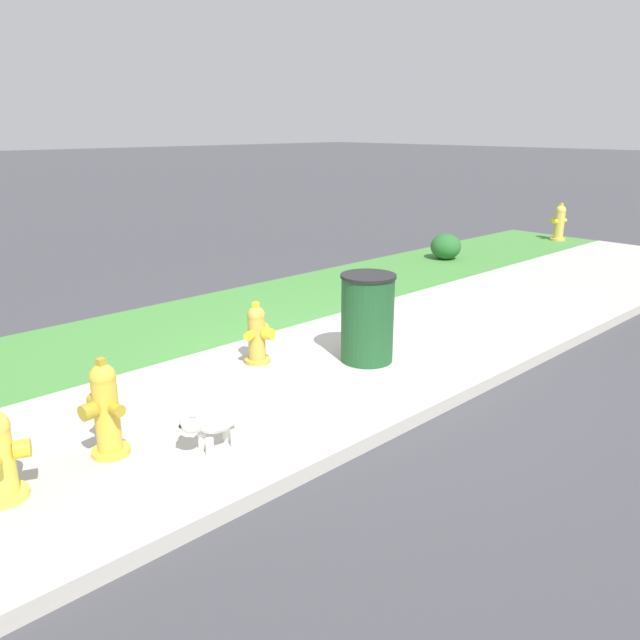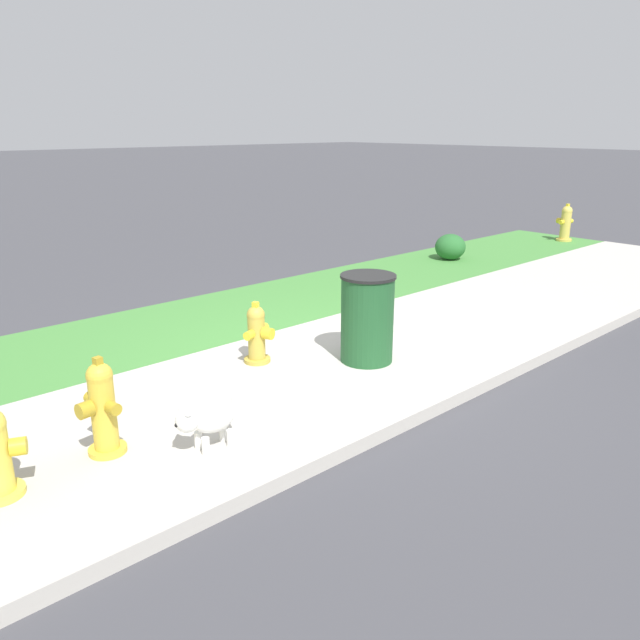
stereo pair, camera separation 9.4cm
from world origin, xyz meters
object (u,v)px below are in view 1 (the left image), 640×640
Objects in this scene: fire_hydrant_at_driveway at (106,410)px; fire_hydrant_by_grass_verge at (257,335)px; fire_hydrant_mid_block at (559,223)px; shrub_bush_mid_verge at (446,247)px; trash_bin at (367,318)px; small_white_dog at (211,421)px.

fire_hydrant_by_grass_verge is at bearing -78.16° from fire_hydrant_at_driveway.
shrub_bush_mid_verge is (-3.33, 0.48, -0.14)m from fire_hydrant_mid_block.
fire_hydrant_at_driveway is 2.82m from trash_bin.
fire_hydrant_by_grass_verge is (1.96, 0.73, -0.06)m from fire_hydrant_at_driveway.
fire_hydrant_mid_block is (9.02, 1.30, 0.07)m from fire_hydrant_by_grass_verge.
fire_hydrant_at_driveway is at bearing -179.78° from trash_bin.
fire_hydrant_mid_block is (10.97, 2.03, 0.01)m from fire_hydrant_at_driveway.
trash_bin is at bearing -98.53° from fire_hydrant_at_driveway.
trash_bin reaches higher than shrub_bush_mid_verge.
fire_hydrant_mid_block is at bearing -161.39° from small_white_dog.
trash_bin is (2.23, 0.48, 0.21)m from small_white_dog.
fire_hydrant_by_grass_verge is at bearing -133.52° from small_white_dog.
fire_hydrant_at_driveway reaches higher than shrub_bush_mid_verge.
fire_hydrant_at_driveway is at bearing -33.60° from small_white_dog.
fire_hydrant_mid_block is at bearing -8.15° from shrub_bush_mid_verge.
fire_hydrant_mid_block reaches higher than shrub_bush_mid_verge.
fire_hydrant_at_driveway is 2.09m from fire_hydrant_by_grass_verge.
shrub_bush_mid_verge is at bearing -152.03° from small_white_dog.
fire_hydrant_by_grass_verge is 1.13m from trash_bin.
trash_bin is at bearing 119.36° from fire_hydrant_by_grass_verge.
shrub_bush_mid_verge is (7.64, 2.51, -0.14)m from fire_hydrant_at_driveway.
fire_hydrant_at_driveway is at bearing -161.81° from shrub_bush_mid_verge.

